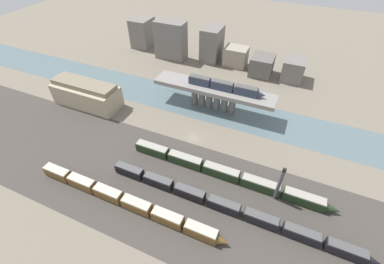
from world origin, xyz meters
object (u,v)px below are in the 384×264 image
train_yard_near (126,201)px  train_yard_mid (228,207)px  train_yard_far (226,173)px  train_on_bridge (225,86)px  warehouse_building (87,94)px  signal_tower (279,185)px

train_yard_near → train_yard_mid: bearing=19.6°
train_yard_near → train_yard_mid: train_yard_near is taller
train_yard_far → train_on_bridge: bearing=109.7°
train_yard_mid → warehouse_building: (-73.24, 26.73, 3.58)m
train_on_bridge → train_yard_near: (-11.66, -56.23, -10.34)m
train_on_bridge → signal_tower: train_on_bridge is taller
train_on_bridge → train_yard_near: train_on_bridge is taller
train_yard_mid → signal_tower: size_ratio=5.74×
train_yard_mid → train_yard_near: bearing=-160.4°
train_yard_near → train_yard_mid: (28.34, 10.10, -0.09)m
train_on_bridge → train_yard_far: 38.12m
train_yard_near → train_yard_far: bearing=42.1°
train_on_bridge → signal_tower: size_ratio=2.36×
warehouse_building → train_yard_near: bearing=-39.4°
train_yard_mid → train_yard_far: size_ratio=1.15×
train_on_bridge → train_yard_far: train_on_bridge is taller
train_yard_near → signal_tower: bearing=26.5°
train_on_bridge → train_yard_far: bearing=-70.3°
train_on_bridge → signal_tower: 46.46m
train_yard_near → train_yard_far: (24.02, 21.69, -0.04)m
train_on_bridge → train_yard_mid: size_ratio=0.41×
train_yard_near → train_yard_mid: 30.09m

